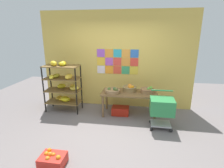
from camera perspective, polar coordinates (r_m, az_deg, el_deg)
The scene contains 10 objects.
ground at distance 4.07m, azimuth -2.02°, elevation -15.98°, with size 9.35×9.35×0.00m, color slate.
back_wall_with_art at distance 5.18m, azimuth 1.37°, elevation 7.55°, with size 4.40×0.07×2.76m.
banana_shelf_unit at distance 5.12m, azimuth -15.38°, elevation -0.13°, with size 0.96×0.56×1.44m.
display_table at distance 4.76m, azimuth 5.61°, elevation -3.55°, with size 1.46×0.65×0.64m.
fruit_basket_right at distance 4.76m, azimuth 11.34°, elevation -1.97°, with size 0.36×0.36×0.16m.
fruit_basket_back_left at distance 4.80m, azimuth 5.71°, elevation -1.31°, with size 0.38×0.38×0.19m.
fruit_basket_left at distance 4.65m, azimuth 0.24°, elevation -2.12°, with size 0.41×0.41×0.15m.
produce_crate_under_table at distance 4.91m, azimuth 2.73°, elevation -8.55°, with size 0.46×0.30×0.22m, color #AA1E11.
orange_crate_foreground at distance 3.41m, azimuth -18.53°, elevation -22.09°, with size 0.42×0.33×0.24m.
shopping_cart at distance 4.26m, azimuth 15.73°, elevation -7.30°, with size 0.53×0.48×0.86m.
Camera 1 is at (0.66, -3.37, 2.17)m, focal length 28.43 mm.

